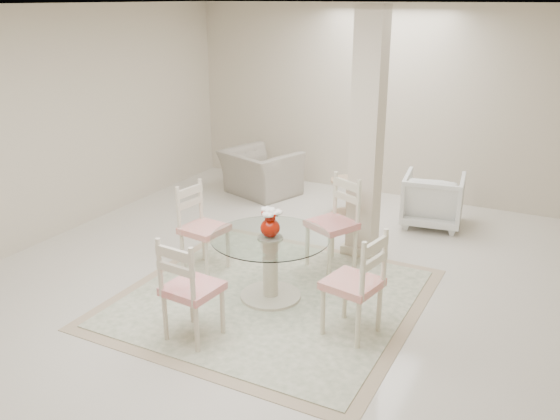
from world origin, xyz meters
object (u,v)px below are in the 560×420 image
at_px(dining_chair_north, 337,216).
at_px(red_vase, 270,223).
at_px(dining_table, 270,267).
at_px(dining_chair_east, 360,277).
at_px(armchair_white, 433,200).
at_px(column, 367,136).
at_px(recliner_taupe, 260,173).
at_px(dining_chair_south, 187,283).
at_px(side_table, 348,199).
at_px(dining_chair_west, 199,221).

bearing_deg(dining_chair_north, red_vase, -79.48).
xyz_separation_m(dining_table, dining_chair_east, (0.99, -0.26, 0.23)).
bearing_deg(dining_table, armchair_white, 71.48).
relative_size(column, red_vase, 9.48).
relative_size(red_vase, recliner_taupe, 0.28).
height_order(dining_chair_east, recliner_taupe, dining_chair_east).
distance_m(dining_chair_east, recliner_taupe, 4.05).
distance_m(dining_chair_east, dining_chair_south, 1.44).
bearing_deg(dining_table, side_table, 93.82).
xyz_separation_m(red_vase, dining_chair_east, (0.99, -0.26, -0.22)).
relative_size(column, side_table, 5.34).
bearing_deg(side_table, dining_chair_west, -109.91).
distance_m(dining_chair_east, armchair_white, 2.96).
bearing_deg(dining_chair_north, recliner_taupe, 163.14).
bearing_deg(dining_chair_south, side_table, -86.33).
relative_size(column, dining_chair_east, 2.52).
bearing_deg(dining_chair_north, dining_chair_south, -78.81).
distance_m(dining_table, dining_chair_east, 1.05).
distance_m(red_vase, dining_chair_east, 1.04).
height_order(dining_chair_south, armchair_white, dining_chair_south).
bearing_deg(dining_chair_west, recliner_taupe, 22.50).
bearing_deg(dining_chair_east, dining_chair_north, -139.26).
bearing_deg(side_table, dining_table, -86.18).
distance_m(red_vase, dining_chair_west, 1.05).
bearing_deg(recliner_taupe, dining_chair_east, 150.01).
xyz_separation_m(armchair_white, side_table, (-1.07, -0.18, -0.11)).
xyz_separation_m(column, recliner_taupe, (-2.06, 1.32, -1.02)).
height_order(dining_table, dining_chair_north, dining_chair_north).
distance_m(dining_table, side_table, 2.52).
distance_m(red_vase, recliner_taupe, 3.29).
bearing_deg(dining_chair_south, column, -99.72).
bearing_deg(dining_table, dining_chair_east, -14.69).
height_order(dining_table, side_table, dining_table).
bearing_deg(dining_table, dining_chair_north, 74.26).
bearing_deg(dining_chair_east, column, -150.33).
xyz_separation_m(column, dining_chair_east, (0.59, -1.74, -0.79)).
relative_size(dining_table, dining_chair_west, 1.08).
distance_m(column, dining_chair_south, 2.67).
xyz_separation_m(column, dining_chair_north, (-0.12, -0.50, -0.77)).
bearing_deg(side_table, armchair_white, 9.55).
bearing_deg(armchair_white, dining_chair_south, 64.58).
bearing_deg(recliner_taupe, dining_chair_north, 156.00).
xyz_separation_m(dining_chair_east, side_table, (-1.15, 2.77, -0.33)).
bearing_deg(recliner_taupe, dining_table, 139.82).
bearing_deg(column, dining_chair_east, -71.30).
bearing_deg(side_table, dining_chair_east, -67.38).
relative_size(recliner_taupe, side_table, 1.99).
relative_size(column, dining_table, 2.41).
bearing_deg(dining_chair_west, dining_chair_east, -97.03).
relative_size(dining_chair_east, armchair_white, 1.44).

